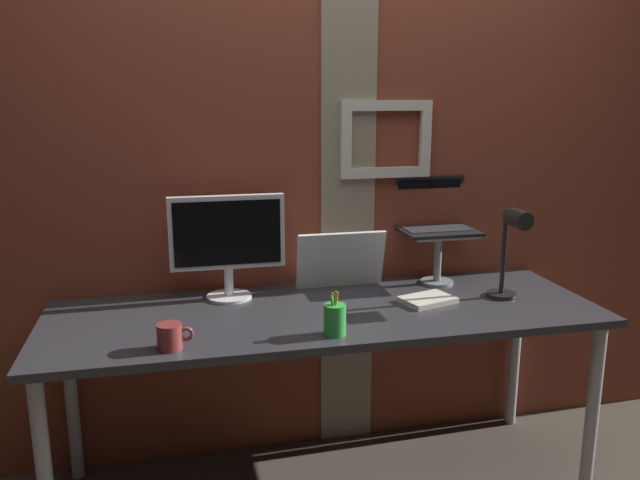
{
  "coord_description": "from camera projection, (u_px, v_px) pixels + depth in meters",
  "views": [
    {
      "loc": [
        -0.67,
        -2.22,
        1.56
      ],
      "look_at": [
        -0.13,
        0.12,
        1.0
      ],
      "focal_mm": 36.04,
      "sensor_mm": 36.0,
      "label": 1
    }
  ],
  "objects": [
    {
      "name": "pen_cup",
      "position": [
        335.0,
        319.0,
        2.17
      ],
      "size": [
        0.08,
        0.08,
        0.15
      ],
      "color": "green",
      "rests_on": "desk"
    },
    {
      "name": "laptop",
      "position": [
        433.0,
        215.0,
        2.77
      ],
      "size": [
        0.32,
        0.28,
        0.23
      ],
      "color": "black",
      "rests_on": "laptop_stand"
    },
    {
      "name": "desk",
      "position": [
        326.0,
        327.0,
        2.44
      ],
      "size": [
        2.09,
        0.7,
        0.75
      ],
      "color": "#333338",
      "rests_on": "ground_plane"
    },
    {
      "name": "desk_lamp",
      "position": [
        512.0,
        244.0,
        2.48
      ],
      "size": [
        0.12,
        0.2,
        0.37
      ],
      "color": "black",
      "rests_on": "desk"
    },
    {
      "name": "coffee_mug",
      "position": [
        170.0,
        336.0,
        2.06
      ],
      "size": [
        0.12,
        0.08,
        0.08
      ],
      "color": "maroon",
      "rests_on": "desk"
    },
    {
      "name": "monitor",
      "position": [
        227.0,
        238.0,
        2.51
      ],
      "size": [
        0.45,
        0.18,
        0.42
      ],
      "color": "white",
      "rests_on": "desk"
    },
    {
      "name": "brick_wall_back",
      "position": [
        333.0,
        154.0,
        2.72
      ],
      "size": [
        3.35,
        0.16,
        2.59
      ],
      "color": "brown",
      "rests_on": "ground_plane"
    },
    {
      "name": "laptop_stand",
      "position": [
        438.0,
        249.0,
        2.73
      ],
      "size": [
        0.28,
        0.22,
        0.22
      ],
      "color": "gray",
      "rests_on": "desk"
    },
    {
      "name": "paper_clutter_stack",
      "position": [
        428.0,
        300.0,
        2.52
      ],
      "size": [
        0.23,
        0.19,
        0.02
      ],
      "primitive_type": "cube",
      "rotation": [
        0.0,
        0.0,
        0.29
      ],
      "color": "silver",
      "rests_on": "desk"
    },
    {
      "name": "whiteboard_panel",
      "position": [
        340.0,
        260.0,
        2.68
      ],
      "size": [
        0.37,
        0.08,
        0.25
      ],
      "primitive_type": "cube",
      "rotation": [
        0.25,
        0.0,
        0.0
      ],
      "color": "white",
      "rests_on": "desk"
    }
  ]
}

